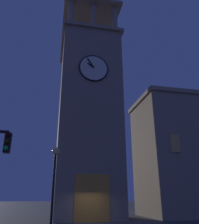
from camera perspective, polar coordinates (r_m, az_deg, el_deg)
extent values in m
cube|color=gray|center=(26.75, -3.07, -2.51)|extent=(6.64, 7.87, 20.57)
cube|color=gray|center=(31.59, -2.70, 15.90)|extent=(7.24, 8.47, 0.40)
cylinder|color=gray|center=(30.85, 3.80, 22.06)|extent=(0.70, 0.70, 3.83)
cylinder|color=gray|center=(30.40, -1.57, 22.79)|extent=(0.70, 0.70, 3.83)
cylinder|color=gray|center=(30.20, -7.11, 23.34)|extent=(0.70, 0.70, 3.83)
cylinder|color=gray|center=(35.88, 0.95, 15.03)|extent=(0.70, 0.70, 3.83)
cylinder|color=gray|center=(35.50, -3.51, 15.51)|extent=(0.70, 0.70, 3.83)
cylinder|color=gray|center=(35.33, -8.05, 15.90)|extent=(0.70, 0.70, 3.83)
cube|color=gray|center=(34.26, -2.57, 21.61)|extent=(7.24, 8.47, 0.40)
cylinder|color=black|center=(35.34, -2.53, 23.51)|extent=(0.12, 0.12, 2.76)
cylinder|color=silver|center=(25.19, -1.48, 10.93)|extent=(3.10, 0.12, 3.10)
torus|color=black|center=(25.17, -1.47, 10.96)|extent=(3.26, 0.16, 3.26)
cube|color=black|center=(25.19, -2.22, 11.61)|extent=(0.76, 0.06, 0.59)
cube|color=black|center=(25.35, -2.24, 12.19)|extent=(0.82, 0.06, 1.17)
cube|color=orange|center=(21.61, -1.87, -20.61)|extent=(3.20, 0.24, 4.00)
cube|color=#E0B259|center=(24.80, 18.42, -7.48)|extent=(1.00, 0.12, 1.80)
cube|color=black|center=(9.27, -22.04, -7.21)|extent=(0.22, 0.30, 0.75)
sphere|color=#360505|center=(9.16, -22.00, -5.29)|extent=(0.16, 0.16, 0.16)
sphere|color=#392705|center=(9.10, -22.20, -6.80)|extent=(0.16, 0.16, 0.16)
sphere|color=#18C154|center=(9.05, -22.41, -8.33)|extent=(0.16, 0.16, 0.16)
cylinder|color=black|center=(13.47, -11.61, -19.61)|extent=(0.14, 0.14, 4.34)
sphere|color=#F9DB8C|center=(13.69, -10.89, -9.57)|extent=(0.44, 0.44, 0.44)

